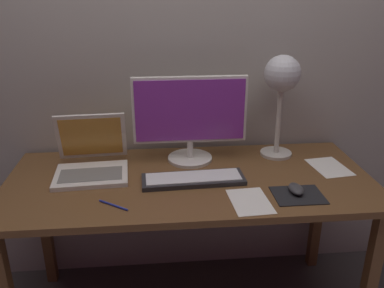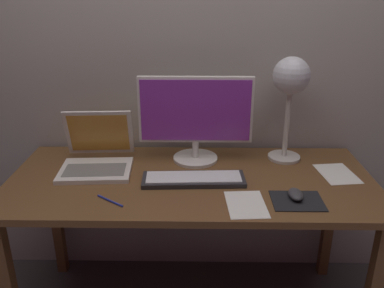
# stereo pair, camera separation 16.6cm
# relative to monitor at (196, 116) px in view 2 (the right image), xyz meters

# --- Properties ---
(back_wall) EXTENTS (4.80, 0.06, 2.60)m
(back_wall) POSITION_rel_monitor_xyz_m (-0.02, 0.21, 0.34)
(back_wall) COLOR #A8A099
(back_wall) RESTS_ON ground
(desk) EXTENTS (1.60, 0.70, 0.74)m
(desk) POSITION_rel_monitor_xyz_m (-0.02, -0.19, -0.30)
(desk) COLOR brown
(desk) RESTS_ON ground
(monitor) EXTENTS (0.53, 0.21, 0.41)m
(monitor) POSITION_rel_monitor_xyz_m (0.00, 0.00, 0.00)
(monitor) COLOR silver
(monitor) RESTS_ON desk
(keyboard_main) EXTENTS (0.45, 0.16, 0.03)m
(keyboard_main) POSITION_rel_monitor_xyz_m (-0.01, -0.23, -0.21)
(keyboard_main) COLOR #28282B
(keyboard_main) RESTS_ON desk
(laptop) EXTENTS (0.33, 0.33, 0.25)m
(laptop) POSITION_rel_monitor_xyz_m (-0.45, -0.07, -0.15)
(laptop) COLOR silver
(laptop) RESTS_ON desk
(desk_lamp) EXTENTS (0.17, 0.17, 0.49)m
(desk_lamp) POSITION_rel_monitor_xyz_m (0.43, 0.02, 0.15)
(desk_lamp) COLOR beige
(desk_lamp) RESTS_ON desk
(mousepad) EXTENTS (0.20, 0.16, 0.00)m
(mousepad) POSITION_rel_monitor_xyz_m (0.40, -0.39, -0.22)
(mousepad) COLOR black
(mousepad) RESTS_ON desk
(mouse) EXTENTS (0.06, 0.10, 0.03)m
(mouse) POSITION_rel_monitor_xyz_m (0.40, -0.37, -0.20)
(mouse) COLOR #38383A
(mouse) RESTS_ON mousepad
(paper_sheet_near_mouse) EXTENTS (0.17, 0.23, 0.00)m
(paper_sheet_near_mouse) POSITION_rel_monitor_xyz_m (0.64, -0.14, -0.22)
(paper_sheet_near_mouse) COLOR white
(paper_sheet_near_mouse) RESTS_ON desk
(paper_sheet_by_keyboard) EXTENTS (0.16, 0.22, 0.00)m
(paper_sheet_by_keyboard) POSITION_rel_monitor_xyz_m (0.20, -0.42, -0.22)
(paper_sheet_by_keyboard) COLOR white
(paper_sheet_by_keyboard) RESTS_ON desk
(pen) EXTENTS (0.12, 0.09, 0.01)m
(pen) POSITION_rel_monitor_xyz_m (-0.33, -0.41, -0.22)
(pen) COLOR #2633A5
(pen) RESTS_ON desk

